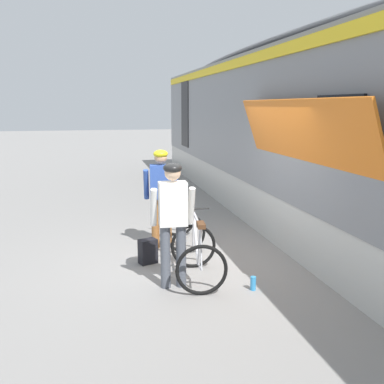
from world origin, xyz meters
The scene contains 8 objects.
ground_plane centered at (0.00, 0.00, 0.00)m, with size 80.00×80.00×0.00m, color gray.
train_car centered at (3.04, 1.83, 1.97)m, with size 3.31×18.48×3.88m.
cyclist_near_in_blue centered at (-0.47, 0.74, 1.05)m, with size 0.64×0.37×1.76m.
cyclist_far_in_white centered at (-0.58, -1.01, 1.05)m, with size 0.62×0.33×1.76m.
bicycle_near_white centered at (-0.09, 0.85, 0.40)m, with size 0.78×1.11×0.99m.
bicycle_far_silver centered at (-0.21, -0.87, 0.40)m, with size 0.83×1.14×0.99m.
backpack_on_platform centered at (-0.82, -0.01, 0.20)m, with size 0.28×0.18×0.40m, color black.
water_bottle_near_the_bikes centered at (0.47, -1.37, 0.10)m, with size 0.08×0.08×0.19m, color #338CCC.
Camera 1 is at (-1.60, -6.69, 2.51)m, focal length 40.67 mm.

